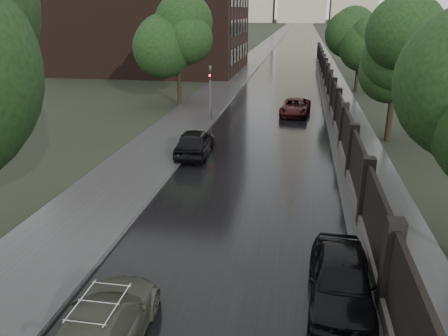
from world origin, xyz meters
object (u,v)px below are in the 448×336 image
(car_right_far, at_px, (295,107))
(traffic_light, at_px, (210,89))
(tree_right_c, at_px, (361,40))
(volga_sedan, at_px, (102,328))
(tree_right_b, at_px, (397,59))
(tree_left_far, at_px, (178,42))
(car_right_near, at_px, (341,279))
(hatchback_left, at_px, (195,142))

(car_right_far, bearing_deg, traffic_light, -146.81)
(tree_right_c, bearing_deg, car_right_far, -116.08)
(traffic_light, distance_m, volga_sedan, 22.93)
(tree_right_b, distance_m, volga_sedan, 22.46)
(tree_left_far, bearing_deg, traffic_light, -53.53)
(traffic_light, bearing_deg, car_right_near, -68.82)
(car_right_far, bearing_deg, tree_left_far, 174.69)
(tree_left_far, relative_size, tree_right_c, 1.05)
(car_right_near, bearing_deg, volga_sedan, -151.20)
(hatchback_left, bearing_deg, tree_left_far, -73.47)
(tree_right_c, relative_size, hatchback_left, 1.60)
(tree_left_far, distance_m, car_right_far, 10.91)
(traffic_light, bearing_deg, tree_left_far, 126.47)
(car_right_near, height_order, car_right_far, car_right_near)
(volga_sedan, relative_size, hatchback_left, 1.06)
(tree_left_far, xyz_separation_m, car_right_near, (11.40, -24.88, -4.52))
(hatchback_left, distance_m, car_right_near, 13.96)
(tree_right_b, relative_size, volga_sedan, 1.51)
(traffic_light, distance_m, car_right_near, 21.38)
(tree_left_far, relative_size, car_right_far, 1.65)
(tree_right_b, bearing_deg, car_right_near, -103.65)
(volga_sedan, distance_m, hatchback_left, 15.04)
(tree_right_c, height_order, hatchback_left, tree_right_c)
(tree_left_far, relative_size, traffic_light, 1.85)
(tree_left_far, distance_m, traffic_light, 6.84)
(traffic_light, bearing_deg, hatchback_left, -84.87)
(tree_right_c, bearing_deg, traffic_light, -128.18)
(tree_right_c, xyz_separation_m, hatchback_left, (-11.10, -22.80, -4.20))
(tree_right_b, xyz_separation_m, volga_sedan, (-9.74, -19.78, -4.28))
(car_right_near, distance_m, car_right_far, 23.13)
(tree_left_far, xyz_separation_m, tree_right_c, (15.50, 10.00, -0.29))
(volga_sedan, bearing_deg, hatchback_left, -88.16)
(tree_right_c, xyz_separation_m, car_right_near, (-4.10, -34.88, -4.23))
(tree_right_c, distance_m, volga_sedan, 39.25)
(tree_right_c, xyz_separation_m, car_right_far, (-5.78, -11.80, -4.33))
(tree_right_b, xyz_separation_m, car_right_far, (-5.78, 6.20, -4.33))
(car_right_near, bearing_deg, tree_right_b, 77.94)
(tree_right_c, height_order, volga_sedan, tree_right_c)
(car_right_far, bearing_deg, hatchback_left, -110.63)
(tree_left_far, distance_m, tree_right_b, 17.45)
(hatchback_left, bearing_deg, volga_sedan, 92.74)
(tree_left_far, bearing_deg, hatchback_left, -71.03)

